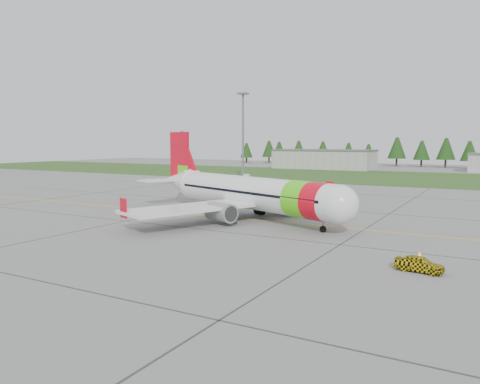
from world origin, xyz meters
The scene contains 9 objects.
ground centered at (0.00, 0.00, 0.00)m, with size 320.00×320.00×0.00m, color gray.
aircraft centered at (-4.00, 8.91, 2.99)m, with size 32.70×31.07×10.35m.
follow_me_car centered at (17.39, -5.59, 1.67)m, with size 1.34×1.14×3.33m, color yellow.
service_van centered at (-31.05, 58.00, 1.98)m, with size 1.38×1.30×3.95m, color silver.
grass_strip centered at (0.00, 82.00, 0.01)m, with size 320.00×50.00×0.03m, color #30561E.
taxi_guideline centered at (0.00, 8.00, 0.01)m, with size 120.00×0.25×0.02m, color gold.
hangar_west centered at (-30.00, 110.00, 3.00)m, with size 32.00×14.00×6.00m, color #A8A8A3.
floodlight_mast centered at (-32.00, 58.00, 10.00)m, with size 0.50×0.50×20.00m, color slate.
treeline centered at (0.00, 138.00, 5.00)m, with size 160.00×8.00×10.00m, color #1C3F14, non-canonical shape.
Camera 1 is at (22.12, -39.32, 9.01)m, focal length 35.00 mm.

